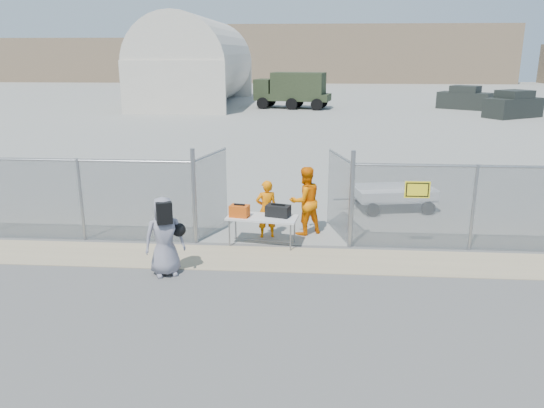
# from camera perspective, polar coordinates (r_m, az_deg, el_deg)

# --- Properties ---
(ground) EXTENTS (160.00, 160.00, 0.00)m
(ground) POSITION_cam_1_polar(r_m,az_deg,el_deg) (11.96, -0.72, -7.73)
(ground) COLOR #565656
(tarmac_inside) EXTENTS (160.00, 80.00, 0.01)m
(tarmac_inside) POSITION_cam_1_polar(r_m,az_deg,el_deg) (53.13, 3.28, 10.82)
(tarmac_inside) COLOR gray
(tarmac_inside) RESTS_ON ground
(dirt_strip) EXTENTS (44.00, 1.60, 0.01)m
(dirt_strip) POSITION_cam_1_polar(r_m,az_deg,el_deg) (12.87, -0.33, -5.91)
(dirt_strip) COLOR tan
(dirt_strip) RESTS_ON ground
(distant_hills) EXTENTS (140.00, 6.00, 9.00)m
(distant_hills) POSITION_cam_1_polar(r_m,az_deg,el_deg) (88.99, 7.15, 15.72)
(distant_hills) COLOR #7F684F
(distant_hills) RESTS_ON ground
(chain_link_fence) EXTENTS (40.00, 0.20, 2.20)m
(chain_link_fence) POSITION_cam_1_polar(r_m,az_deg,el_deg) (13.46, 0.00, 0.00)
(chain_link_fence) COLOR gray
(chain_link_fence) RESTS_ON ground
(quonset_hangar) EXTENTS (9.00, 18.00, 8.00)m
(quonset_hangar) POSITION_cam_1_polar(r_m,az_deg,el_deg) (52.07, -8.16, 14.99)
(quonset_hangar) COLOR beige
(quonset_hangar) RESTS_ON ground
(folding_table) EXTENTS (1.87, 0.98, 0.76)m
(folding_table) POSITION_cam_1_polar(r_m,az_deg,el_deg) (13.69, -1.06, -2.89)
(folding_table) COLOR silver
(folding_table) RESTS_ON ground
(orange_bag) EXTENTS (0.53, 0.40, 0.30)m
(orange_bag) POSITION_cam_1_polar(r_m,az_deg,el_deg) (13.56, -3.52, -0.75)
(orange_bag) COLOR #E55510
(orange_bag) RESTS_ON folding_table
(black_duffel) EXTENTS (0.68, 0.50, 0.29)m
(black_duffel) POSITION_cam_1_polar(r_m,az_deg,el_deg) (13.56, 0.66, -0.73)
(black_duffel) COLOR black
(black_duffel) RESTS_ON folding_table
(security_worker_left) EXTENTS (0.65, 0.51, 1.58)m
(security_worker_left) POSITION_cam_1_polar(r_m,az_deg,el_deg) (14.11, -0.60, -0.56)
(security_worker_left) COLOR orange
(security_worker_left) RESTS_ON ground
(security_worker_right) EXTENTS (1.15, 1.07, 1.88)m
(security_worker_right) POSITION_cam_1_polar(r_m,az_deg,el_deg) (14.37, 3.57, 0.35)
(security_worker_right) COLOR orange
(security_worker_right) RESTS_ON ground
(visitor) EXTENTS (1.03, 0.87, 1.79)m
(visitor) POSITION_cam_1_polar(r_m,az_deg,el_deg) (11.96, -11.49, -3.43)
(visitor) COLOR gray
(visitor) RESTS_ON ground
(utility_trailer) EXTENTS (3.43, 2.19, 0.77)m
(utility_trailer) POSITION_cam_1_polar(r_m,az_deg,el_deg) (17.17, 12.94, 0.66)
(utility_trailer) COLOR silver
(utility_trailer) RESTS_ON ground
(military_truck) EXTENTS (6.85, 3.61, 3.11)m
(military_truck) POSITION_cam_1_polar(r_m,az_deg,el_deg) (47.62, 2.25, 12.10)
(military_truck) COLOR #2A341E
(military_truck) RESTS_ON ground
(parked_vehicle_near) EXTENTS (4.82, 4.04, 2.00)m
(parked_vehicle_near) POSITION_cam_1_polar(r_m,az_deg,el_deg) (44.72, 24.54, 9.73)
(parked_vehicle_near) COLOR black
(parked_vehicle_near) RESTS_ON ground
(parked_vehicle_mid) EXTENTS (4.71, 3.97, 1.96)m
(parked_vehicle_mid) POSITION_cam_1_polar(r_m,az_deg,el_deg) (49.92, 20.01, 10.69)
(parked_vehicle_mid) COLOR black
(parked_vehicle_mid) RESTS_ON ground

